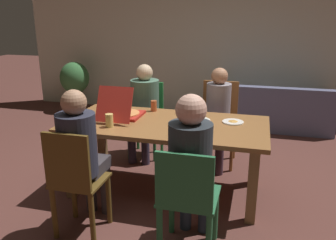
{
  "coord_description": "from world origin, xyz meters",
  "views": [
    {
      "loc": [
        0.87,
        -3.19,
        1.81
      ],
      "look_at": [
        0.0,
        0.1,
        0.75
      ],
      "focal_mm": 37.05,
      "sensor_mm": 36.0,
      "label": 1
    }
  ],
  "objects_px": {
    "chair_2": "(187,200)",
    "potted_plant": "(75,81)",
    "drinking_glass_0": "(109,120)",
    "plate_1": "(233,122)",
    "chair_3": "(147,115)",
    "person_0": "(217,111)",
    "person_1": "(81,149)",
    "person_2": "(191,160)",
    "person_3": "(144,103)",
    "pizza_box_0": "(123,113)",
    "drinking_glass_2": "(108,104)",
    "chair_1": "(75,181)",
    "dining_table": "(165,132)",
    "chair_0": "(219,118)",
    "couch": "(270,111)",
    "drinking_glass_1": "(154,106)",
    "drinking_glass_3": "(74,123)",
    "plate_0": "(198,120)"
  },
  "relations": [
    {
      "from": "chair_0",
      "to": "drinking_glass_1",
      "type": "relative_size",
      "value": 8.42
    },
    {
      "from": "chair_0",
      "to": "plate_1",
      "type": "relative_size",
      "value": 4.72
    },
    {
      "from": "dining_table",
      "to": "potted_plant",
      "type": "xyz_separation_m",
      "value": [
        -2.49,
        2.61,
        -0.09
      ]
    },
    {
      "from": "drinking_glass_0",
      "to": "potted_plant",
      "type": "bearing_deg",
      "value": 124.8
    },
    {
      "from": "plate_1",
      "to": "drinking_glass_2",
      "type": "xyz_separation_m",
      "value": [
        -1.44,
        0.18,
        0.05
      ]
    },
    {
      "from": "person_2",
      "to": "plate_1",
      "type": "relative_size",
      "value": 5.99
    },
    {
      "from": "plate_1",
      "to": "chair_3",
      "type": "bearing_deg",
      "value": 146.48
    },
    {
      "from": "dining_table",
      "to": "person_2",
      "type": "bearing_deg",
      "value": -62.93
    },
    {
      "from": "person_0",
      "to": "chair_1",
      "type": "relative_size",
      "value": 1.26
    },
    {
      "from": "chair_2",
      "to": "drinking_glass_3",
      "type": "bearing_deg",
      "value": 155.54
    },
    {
      "from": "person_0",
      "to": "person_3",
      "type": "height_order",
      "value": "person_3"
    },
    {
      "from": "plate_0",
      "to": "drinking_glass_3",
      "type": "bearing_deg",
      "value": -153.46
    },
    {
      "from": "drinking_glass_1",
      "to": "chair_1",
      "type": "bearing_deg",
      "value": -101.36
    },
    {
      "from": "chair_3",
      "to": "drinking_glass_1",
      "type": "xyz_separation_m",
      "value": [
        0.26,
        -0.56,
        0.29
      ]
    },
    {
      "from": "chair_2",
      "to": "person_0",
      "type": "bearing_deg",
      "value": 90.0
    },
    {
      "from": "plate_1",
      "to": "potted_plant",
      "type": "relative_size",
      "value": 0.23
    },
    {
      "from": "couch",
      "to": "chair_3",
      "type": "bearing_deg",
      "value": -135.58
    },
    {
      "from": "person_2",
      "to": "person_3",
      "type": "height_order",
      "value": "person_2"
    },
    {
      "from": "chair_2",
      "to": "potted_plant",
      "type": "relative_size",
      "value": 0.98
    },
    {
      "from": "chair_2",
      "to": "couch",
      "type": "relative_size",
      "value": 0.47
    },
    {
      "from": "dining_table",
      "to": "person_3",
      "type": "bearing_deg",
      "value": 121.84
    },
    {
      "from": "chair_2",
      "to": "dining_table",
      "type": "bearing_deg",
      "value": 113.94
    },
    {
      "from": "person_0",
      "to": "plate_0",
      "type": "distance_m",
      "value": 0.65
    },
    {
      "from": "person_0",
      "to": "plate_1",
      "type": "bearing_deg",
      "value": -69.15
    },
    {
      "from": "chair_2",
      "to": "pizza_box_0",
      "type": "bearing_deg",
      "value": 131.56
    },
    {
      "from": "drinking_glass_0",
      "to": "drinking_glass_1",
      "type": "distance_m",
      "value": 0.69
    },
    {
      "from": "person_1",
      "to": "chair_2",
      "type": "xyz_separation_m",
      "value": [
        0.93,
        -0.16,
        -0.25
      ]
    },
    {
      "from": "chair_1",
      "to": "couch",
      "type": "height_order",
      "value": "chair_1"
    },
    {
      "from": "drinking_glass_1",
      "to": "person_0",
      "type": "bearing_deg",
      "value": 30.65
    },
    {
      "from": "chair_3",
      "to": "drinking_glass_3",
      "type": "bearing_deg",
      "value": -102.01
    },
    {
      "from": "chair_0",
      "to": "plate_0",
      "type": "relative_size",
      "value": 3.91
    },
    {
      "from": "chair_2",
      "to": "drinking_glass_2",
      "type": "relative_size",
      "value": 8.22
    },
    {
      "from": "dining_table",
      "to": "drinking_glass_0",
      "type": "height_order",
      "value": "drinking_glass_0"
    },
    {
      "from": "drinking_glass_2",
      "to": "couch",
      "type": "height_order",
      "value": "drinking_glass_2"
    },
    {
      "from": "chair_1",
      "to": "drinking_glass_3",
      "type": "bearing_deg",
      "value": 118.41
    },
    {
      "from": "chair_0",
      "to": "drinking_glass_2",
      "type": "relative_size",
      "value": 9.11
    },
    {
      "from": "drinking_glass_0",
      "to": "drinking_glass_3",
      "type": "xyz_separation_m",
      "value": [
        -0.3,
        -0.14,
        -0.01
      ]
    },
    {
      "from": "plate_0",
      "to": "drinking_glass_1",
      "type": "bearing_deg",
      "value": 156.06
    },
    {
      "from": "dining_table",
      "to": "chair_3",
      "type": "height_order",
      "value": "chair_3"
    },
    {
      "from": "person_2",
      "to": "drinking_glass_1",
      "type": "relative_size",
      "value": 10.67
    },
    {
      "from": "chair_1",
      "to": "plate_1",
      "type": "xyz_separation_m",
      "value": [
        1.16,
        1.12,
        0.26
      ]
    },
    {
      "from": "chair_0",
      "to": "drinking_glass_2",
      "type": "bearing_deg",
      "value": -154.03
    },
    {
      "from": "person_2",
      "to": "pizza_box_0",
      "type": "height_order",
      "value": "person_2"
    },
    {
      "from": "pizza_box_0",
      "to": "drinking_glass_2",
      "type": "relative_size",
      "value": 4.72
    },
    {
      "from": "drinking_glass_1",
      "to": "couch",
      "type": "distance_m",
      "value": 2.55
    },
    {
      "from": "chair_1",
      "to": "pizza_box_0",
      "type": "bearing_deg",
      "value": 88.82
    },
    {
      "from": "couch",
      "to": "potted_plant",
      "type": "height_order",
      "value": "potted_plant"
    },
    {
      "from": "person_1",
      "to": "plate_1",
      "type": "relative_size",
      "value": 5.88
    },
    {
      "from": "chair_1",
      "to": "drinking_glass_0",
      "type": "xyz_separation_m",
      "value": [
        0.02,
        0.67,
        0.31
      ]
    },
    {
      "from": "dining_table",
      "to": "plate_1",
      "type": "xyz_separation_m",
      "value": [
        0.65,
        0.17,
        0.11
      ]
    }
  ]
}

